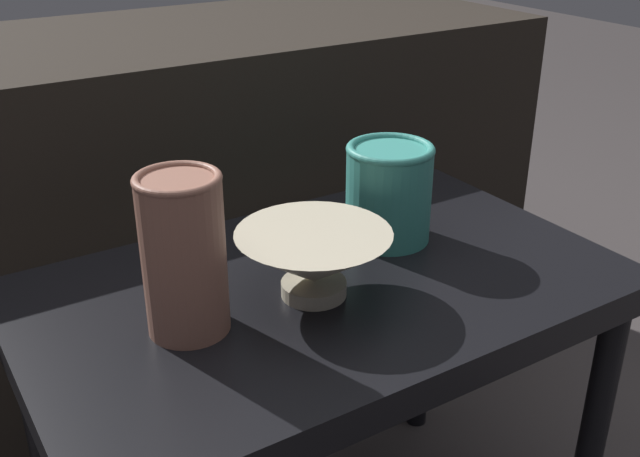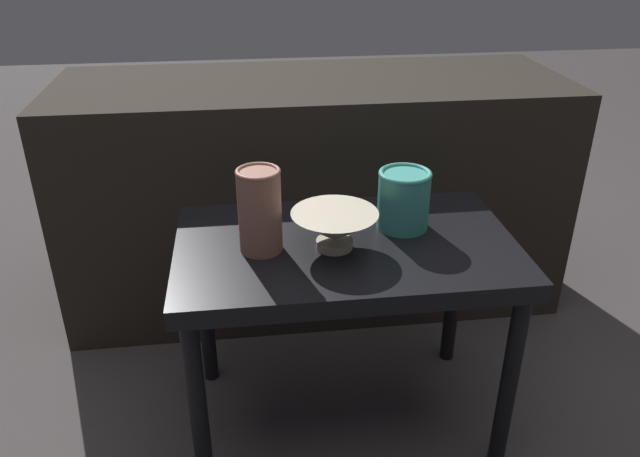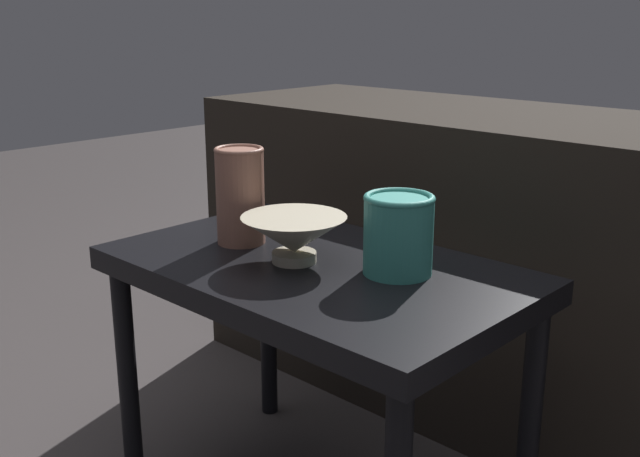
{
  "view_description": "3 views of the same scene",
  "coord_description": "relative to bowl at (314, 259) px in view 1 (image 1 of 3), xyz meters",
  "views": [
    {
      "loc": [
        -0.42,
        -0.65,
        0.91
      ],
      "look_at": [
        -0.03,
        -0.03,
        0.56
      ],
      "focal_mm": 42.0,
      "sensor_mm": 36.0,
      "label": 1
    },
    {
      "loc": [
        -0.2,
        -1.12,
        1.1
      ],
      "look_at": [
        -0.06,
        -0.05,
        0.54
      ],
      "focal_mm": 35.0,
      "sensor_mm": 36.0,
      "label": 2
    },
    {
      "loc": [
        0.82,
        -0.85,
        0.88
      ],
      "look_at": [
        0.0,
        0.01,
        0.54
      ],
      "focal_mm": 42.0,
      "sensor_mm": 36.0,
      "label": 3
    }
  ],
  "objects": [
    {
      "name": "couch_backdrop",
      "position": [
        0.03,
        0.6,
        -0.19
      ],
      "size": [
        1.42,
        0.5,
        0.67
      ],
      "color": "black",
      "rests_on": "ground_plane"
    },
    {
      "name": "vase_textured_left",
      "position": [
        -0.15,
        0.01,
        0.04
      ],
      "size": [
        0.09,
        0.09,
        0.17
      ],
      "color": "brown",
      "rests_on": "table"
    },
    {
      "name": "bowl",
      "position": [
        0.0,
        0.0,
        0.0
      ],
      "size": [
        0.18,
        0.18,
        0.08
      ],
      "color": "#B2A88E",
      "rests_on": "table"
    },
    {
      "name": "vase_colorful_right",
      "position": [
        0.16,
        0.07,
        0.02
      ],
      "size": [
        0.11,
        0.11,
        0.13
      ],
      "color": "teal",
      "rests_on": "table"
    },
    {
      "name": "table",
      "position": [
        0.03,
        0.02,
        -0.1
      ],
      "size": [
        0.7,
        0.43,
        0.48
      ],
      "color": "black",
      "rests_on": "ground_plane"
    }
  ]
}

